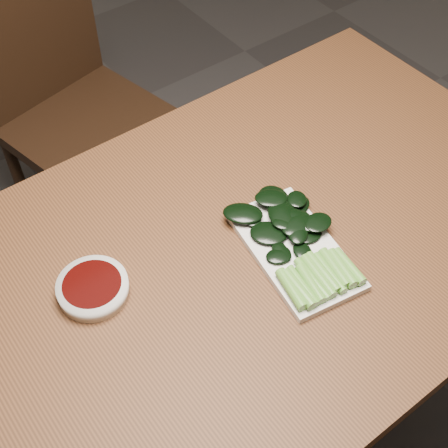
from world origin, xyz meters
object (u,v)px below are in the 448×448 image
gai_lan (296,241)px  sauce_bowl (93,288)px  table (228,278)px  chair_far (71,101)px  serving_plate (295,250)px

gai_lan → sauce_bowl: bearing=158.3°
table → sauce_bowl: (-0.24, 0.07, 0.09)m
sauce_bowl → gai_lan: size_ratio=0.42×
chair_far → sauce_bowl: chair_far is taller
serving_plate → gai_lan: 0.02m
table → chair_far: bearing=83.9°
table → serving_plate: size_ratio=4.89×
serving_plate → gai_lan: gai_lan is taller
table → gai_lan: gai_lan is taller
sauce_bowl → serving_plate: bearing=-22.8°
chair_far → gai_lan: 0.99m
sauce_bowl → serving_plate: size_ratio=0.43×
chair_far → serving_plate: (0.01, -0.96, 0.27)m
serving_plate → sauce_bowl: bearing=157.2°
chair_far → sauce_bowl: (-0.33, -0.81, 0.28)m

